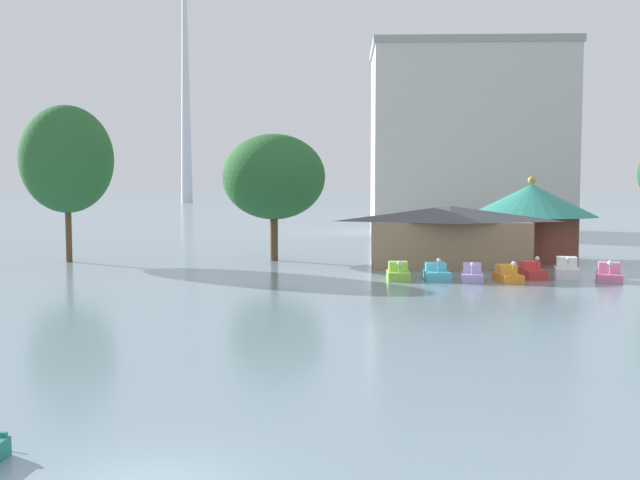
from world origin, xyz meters
TOP-DOWN VIEW (x-y plane):
  - pedal_boat_lime at (8.10, 35.33)m, footprint 1.54×2.49m
  - pedal_boat_cyan at (10.74, 35.49)m, footprint 1.77×3.00m
  - pedal_boat_lavender at (13.16, 34.74)m, footprint 1.84×2.88m
  - pedal_boat_orange at (15.56, 34.62)m, footprint 1.68×3.01m
  - pedal_boat_red at (17.67, 36.57)m, footprint 1.67×2.99m
  - pedal_boat_white at (20.25, 36.68)m, footprint 2.22×3.03m
  - pedal_boat_pink at (22.64, 35.02)m, footprint 2.31×3.00m
  - boathouse at (12.85, 43.71)m, footprint 13.45×6.04m
  - green_roof_pavilion at (21.00, 49.47)m, footprint 11.41×11.41m
  - shoreline_tree_tall_left at (-19.75, 46.59)m, footprint 7.93×7.93m
  - shoreline_tree_mid at (-1.93, 48.39)m, footprint 9.12×9.12m
  - background_building_block at (22.36, 89.82)m, footprint 28.22×14.94m
  - distant_broadcast_tower at (-67.94, 310.18)m, footprint 7.51×7.51m

SIDE VIEW (x-z plane):
  - pedal_boat_orange at x=15.56m, z-range -0.31..1.22m
  - pedal_boat_cyan at x=10.74m, z-range -0.35..1.30m
  - pedal_boat_lavender at x=13.16m, z-range -0.24..1.21m
  - pedal_boat_red at x=17.67m, z-range -0.36..1.33m
  - pedal_boat_lime at x=8.10m, z-range -0.23..1.24m
  - pedal_boat_pink at x=22.64m, z-range -0.27..1.30m
  - pedal_boat_white at x=20.25m, z-range -0.21..1.39m
  - boathouse at x=12.85m, z-range 0.11..5.12m
  - green_roof_pavilion at x=21.00m, z-range 0.21..7.71m
  - shoreline_tree_mid at x=-1.93m, z-range 1.82..13.05m
  - shoreline_tree_tall_left at x=-19.75m, z-range 2.13..15.74m
  - background_building_block at x=22.36m, z-range 0.02..27.01m
  - distant_broadcast_tower at x=-67.94m, z-range -12.81..177.42m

